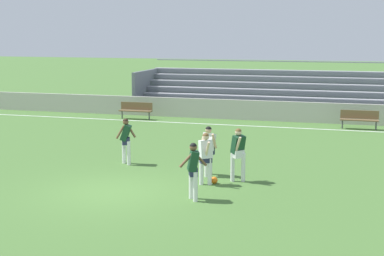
# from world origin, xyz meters

# --- Properties ---
(ground_plane) EXTENTS (160.00, 160.00, 0.00)m
(ground_plane) POSITION_xyz_m (0.00, 0.00, 0.00)
(ground_plane) COLOR #477033
(field_line_sideline) EXTENTS (44.00, 0.12, 0.01)m
(field_line_sideline) POSITION_xyz_m (0.00, 12.88, 0.00)
(field_line_sideline) COLOR white
(field_line_sideline) RESTS_ON ground
(sideline_wall) EXTENTS (48.00, 0.16, 1.06)m
(sideline_wall) POSITION_xyz_m (0.00, 14.81, 0.53)
(sideline_wall) COLOR #BCB7AD
(sideline_wall) RESTS_ON ground
(bleacher_stand) EXTENTS (19.20, 4.44, 2.90)m
(bleacher_stand) POSITION_xyz_m (3.80, 17.83, 1.24)
(bleacher_stand) COLOR #B2B2B7
(bleacher_stand) RESTS_ON ground
(bench_near_wall_gap) EXTENTS (1.80, 0.40, 0.90)m
(bench_near_wall_gap) POSITION_xyz_m (-4.66, 13.44, 0.55)
(bench_near_wall_gap) COLOR brown
(bench_near_wall_gap) RESTS_ON ground
(bench_near_bin) EXTENTS (1.80, 0.40, 0.90)m
(bench_near_bin) POSITION_xyz_m (6.89, 13.44, 0.55)
(bench_near_bin) COLOR brown
(bench_near_bin) RESTS_ON ground
(player_white_dropping_back) EXTENTS (0.48, 0.61, 1.62)m
(player_white_dropping_back) POSITION_xyz_m (2.37, 1.55, 0.96)
(player_white_dropping_back) COLOR white
(player_white_dropping_back) RESTS_ON ground
(player_white_wide_right) EXTENTS (0.57, 0.50, 1.64)m
(player_white_wide_right) POSITION_xyz_m (2.17, 2.65, 0.97)
(player_white_wide_right) COLOR white
(player_white_wide_right) RESTS_ON ground
(player_dark_overlapping) EXTENTS (0.72, 0.49, 1.63)m
(player_dark_overlapping) POSITION_xyz_m (2.46, -0.13, 0.96)
(player_dark_overlapping) COLOR white
(player_dark_overlapping) RESTS_ON ground
(player_dark_wide_left) EXTENTS (0.63, 0.46, 1.64)m
(player_dark_wide_left) POSITION_xyz_m (-1.04, 3.43, 0.97)
(player_dark_wide_left) COLOR white
(player_dark_wide_left) RESTS_ON ground
(player_dark_trailing_run) EXTENTS (0.49, 0.65, 1.69)m
(player_dark_trailing_run) POSITION_xyz_m (3.25, 2.20, 1.01)
(player_dark_trailing_run) COLOR white
(player_dark_trailing_run) RESTS_ON ground
(soccer_ball) EXTENTS (0.22, 0.22, 0.22)m
(soccer_ball) POSITION_xyz_m (2.60, 1.73, 0.11)
(soccer_ball) COLOR orange
(soccer_ball) RESTS_ON ground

